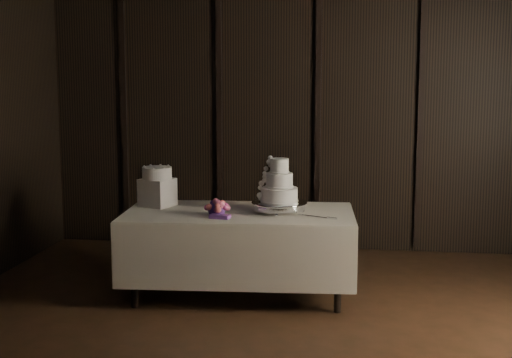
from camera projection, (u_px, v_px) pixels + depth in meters
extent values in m
cube|color=black|center=(318.00, 115.00, 7.84)|extent=(6.04, 0.04, 3.04)
cube|color=silver|center=(239.00, 212.00, 6.20)|extent=(2.05, 1.16, 0.01)
cube|color=white|center=(239.00, 257.00, 6.26)|extent=(1.88, 1.03, 0.71)
cylinder|color=silver|center=(279.00, 207.00, 6.16)|extent=(0.55, 0.55, 0.09)
cylinder|color=white|center=(279.00, 195.00, 6.15)|extent=(0.32, 0.32, 0.13)
cylinder|color=white|center=(279.00, 180.00, 6.13)|extent=(0.23, 0.23, 0.13)
cylinder|color=white|center=(279.00, 166.00, 6.11)|extent=(0.16, 0.16, 0.13)
cube|color=white|center=(157.00, 192.00, 6.44)|extent=(0.34, 0.34, 0.25)
cylinder|color=white|center=(157.00, 173.00, 6.42)|extent=(0.30, 0.30, 0.11)
cube|color=silver|center=(312.00, 216.00, 5.97)|extent=(0.34, 0.18, 0.01)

